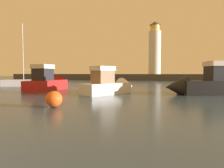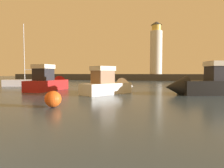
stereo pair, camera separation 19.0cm
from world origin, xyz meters
name	(u,v)px [view 1 (the left image)]	position (x,y,z in m)	size (l,w,h in m)	color
ground_plane	(125,87)	(0.00, 29.51, 0.00)	(220.00, 220.00, 0.00)	#384C60
breakwater	(143,77)	(0.00, 59.02, 0.93)	(87.13, 6.38, 1.86)	#423F3D
lighthouse	(155,49)	(3.51, 59.02, 9.19)	(3.53, 3.53, 15.47)	silver
motorboat_0	(203,84)	(9.60, 20.20, 1.03)	(8.38, 4.76, 3.69)	black
motorboat_1	(112,85)	(0.43, 19.29, 0.87)	(5.44, 7.05, 3.25)	white
motorboat_3	(51,82)	(-8.29, 21.48, 0.98)	(2.41, 8.09, 3.56)	#B21E1E
sailboat_moored	(29,83)	(-15.66, 26.92, 0.59)	(8.25, 4.76, 10.16)	silver
mooring_buoy	(54,99)	(-1.02, 9.91, 0.52)	(1.04, 1.04, 1.04)	#EA5919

